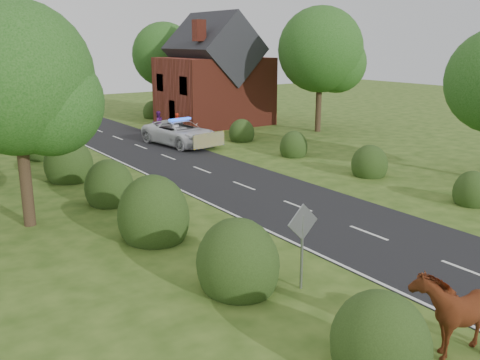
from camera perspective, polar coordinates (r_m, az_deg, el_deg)
ground at (r=18.05m, az=23.08°, el=-8.92°), size 120.00×120.00×0.00m
road at (r=28.40m, az=-3.06°, el=0.69°), size 6.00×70.00×0.02m
road_markings at (r=25.88m, az=-3.67°, el=-0.68°), size 4.96×70.00×0.01m
hedgerow_left at (r=22.54m, az=-12.83°, el=-1.45°), size 2.75×50.41×3.00m
hedgerow_right at (r=29.47m, az=11.89°, el=1.98°), size 2.10×45.78×2.10m
tree_left_a at (r=20.96m, az=-22.06°, el=9.45°), size 5.74×5.60×8.38m
tree_right_b at (r=41.75m, az=9.03°, el=13.22°), size 6.56×6.40×9.40m
tree_right_c at (r=52.07m, az=-7.74°, el=12.86°), size 6.15×6.00×8.58m
road_sign at (r=15.02m, az=6.68°, el=-5.73°), size 1.06×0.08×2.53m
house at (r=45.41m, az=-2.82°, el=10.76°), size 8.00×7.40×9.17m
cow at (r=13.41m, az=22.11°, el=-13.29°), size 2.52×1.72×1.63m
police_van at (r=36.30m, az=-6.38°, el=5.03°), size 3.60×6.40×1.82m
pedestrian_red at (r=40.73m, az=-6.76°, el=5.99°), size 0.62×0.45×1.58m
pedestrian_purple at (r=40.42m, az=-8.74°, el=6.01°), size 0.88×0.69×1.80m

